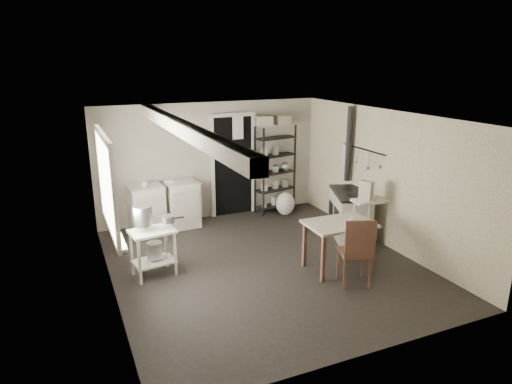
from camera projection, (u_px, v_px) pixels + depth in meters
name	position (u px, v px, depth m)	size (l,w,h in m)	color
floor	(264.00, 264.00, 7.12)	(5.00, 5.00, 0.00)	black
ceiling	(264.00, 116.00, 6.48)	(5.00, 5.00, 0.00)	silver
wall_back	(211.00, 161.00, 9.00)	(4.50, 0.02, 2.30)	#A7A08E
wall_front	(367.00, 258.00, 4.60)	(4.50, 0.02, 2.30)	#A7A08E
wall_left	(107.00, 214.00, 5.93)	(0.02, 5.00, 2.30)	#A7A08E
wall_right	(385.00, 179.00, 7.67)	(0.02, 5.00, 2.30)	#A7A08E
window	(105.00, 184.00, 6.02)	(0.12, 1.76, 1.28)	beige
doorway	(233.00, 167.00, 9.19)	(0.96, 0.10, 2.08)	beige
ceiling_beam	(182.00, 128.00, 6.04)	(0.18, 5.00, 0.18)	beige
wallpaper_panel	(385.00, 179.00, 7.66)	(0.01, 5.00, 2.30)	beige
utensil_rail	(362.00, 149.00, 8.06)	(0.06, 1.20, 0.44)	silver
prep_table	(153.00, 250.00, 6.66)	(0.62, 0.44, 0.71)	beige
stockpot	(143.00, 216.00, 6.49)	(0.27, 0.27, 0.29)	silver
saucepan	(168.00, 219.00, 6.62)	(0.19, 0.19, 0.10)	silver
bucket	(155.00, 250.00, 6.70)	(0.23, 0.23, 0.25)	silver
base_cabinets	(164.00, 205.00, 8.51)	(1.33, 0.57, 0.88)	beige
mixing_bowl	(169.00, 180.00, 8.37)	(0.28, 0.28, 0.07)	white
counter_cup	(144.00, 182.00, 8.14)	(0.12, 0.12, 0.09)	white
shelf_rack	(275.00, 167.00, 9.39)	(0.85, 0.33, 1.80)	black
shelf_jar	(265.00, 148.00, 9.15)	(0.08, 0.08, 0.18)	white
storage_box_a	(265.00, 115.00, 9.04)	(0.29, 0.25, 0.20)	beige
storage_box_b	(282.00, 115.00, 9.21)	(0.29, 0.27, 0.19)	beige
stove	(350.00, 213.00, 8.16)	(0.58, 1.05, 0.82)	beige
stovepipe	(349.00, 144.00, 8.32)	(0.10, 0.10, 1.30)	black
side_ledge	(368.00, 225.00, 7.58)	(0.57, 0.31, 0.88)	beige
oats_box	(366.00, 192.00, 7.41)	(0.13, 0.21, 0.31)	beige
work_table	(338.00, 246.00, 6.87)	(0.99, 0.69, 0.75)	beige
table_cup	(351.00, 219.00, 6.75)	(0.11, 0.11, 0.10)	white
chair	(355.00, 252.00, 6.39)	(0.42, 0.44, 1.02)	#543224
flour_sack	(285.00, 203.00, 9.33)	(0.39, 0.33, 0.47)	silver
floor_crock	(350.00, 246.00, 7.63)	(0.13, 0.13, 0.16)	white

